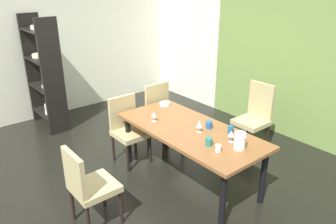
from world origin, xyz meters
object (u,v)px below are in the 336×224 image
object	(u,v)px
chair_left_far	(162,114)
chair_left_near	(128,126)
cup_north	(218,148)
pitcher_rear	(240,141)
chair_head_far	(255,114)
wine_glass_west	(154,115)
serving_bowl_left	(165,104)
cup_near_window	(230,130)
wine_glass_front	(199,124)
cup_center	(209,142)
wine_glass_right	(231,134)
dining_table	(190,134)
chair_head_near	(87,184)
cup_near_shelf	(209,125)
display_shelf	(44,73)

from	to	relation	value
chair_left_far	chair_left_near	bearing A→B (deg)	0.46
cup_north	pitcher_rear	distance (m)	0.25
chair_head_far	wine_glass_west	size ratio (longest dim) A/B	7.86
serving_bowl_left	cup_near_window	size ratio (longest dim) A/B	1.63
chair_left_near	cup_north	distance (m)	1.59
wine_glass_front	cup_near_window	bearing A→B (deg)	45.58
cup_north	pitcher_rear	bearing A→B (deg)	65.24
cup_center	pitcher_rear	xyz separation A→B (m)	(0.27, 0.20, 0.05)
wine_glass_right	serving_bowl_left	world-z (taller)	wine_glass_right
dining_table	wine_glass_west	bearing A→B (deg)	-155.11
wine_glass_front	cup_north	xyz separation A→B (m)	(0.47, -0.18, -0.07)
chair_head_near	chair_left_near	bearing A→B (deg)	130.02
cup_near_shelf	chair_left_far	bearing A→B (deg)	173.71
chair_left_far	wine_glass_west	xyz separation A→B (m)	(0.50, -0.52, 0.30)
chair_head_near	wine_glass_right	world-z (taller)	chair_head_near
chair_left_far	chair_head_near	bearing A→B (deg)	28.14
chair_head_far	cup_center	xyz separation A→B (m)	(0.49, -1.53, 0.24)
display_shelf	cup_north	size ratio (longest dim) A/B	24.76
wine_glass_right	pitcher_rear	size ratio (longest dim) A/B	0.71
serving_bowl_left	pitcher_rear	bearing A→B (deg)	-7.43
chair_left_near	cup_near_window	size ratio (longest dim) A/B	9.87
chair_left_near	wine_glass_front	bearing A→B (deg)	106.68
chair_head_near	wine_glass_right	bearing A→B (deg)	68.11
chair_head_near	cup_near_shelf	bearing A→B (deg)	83.17
pitcher_rear	wine_glass_west	bearing A→B (deg)	-166.77
chair_head_near	serving_bowl_left	size ratio (longest dim) A/B	5.88
chair_head_far	cup_north	size ratio (longest dim) A/B	13.23
wine_glass_right	cup_center	bearing A→B (deg)	-112.35
wine_glass_front	pitcher_rear	size ratio (longest dim) A/B	0.77
display_shelf	wine_glass_front	xyz separation A→B (m)	(3.01, 0.75, -0.12)
chair_left_near	cup_near_window	distance (m)	1.50
wine_glass_right	cup_near_window	world-z (taller)	wine_glass_right
dining_table	pitcher_rear	bearing A→B (deg)	5.19
display_shelf	wine_glass_west	world-z (taller)	display_shelf
cup_near_window	cup_near_shelf	xyz separation A→B (m)	(-0.26, -0.09, -0.00)
chair_left_far	pitcher_rear	distance (m)	1.71
wine_glass_front	pitcher_rear	xyz separation A→B (m)	(0.57, 0.05, -0.01)
serving_bowl_left	pitcher_rear	xyz separation A→B (m)	(1.54, -0.20, 0.08)
wine_glass_west	serving_bowl_left	world-z (taller)	wine_glass_west
chair_left_near	pitcher_rear	world-z (taller)	chair_left_near
chair_head_near	wine_glass_west	distance (m)	1.28
chair_left_near	serving_bowl_left	xyz separation A→B (m)	(0.13, 0.58, 0.24)
cup_near_window	pitcher_rear	distance (m)	0.38
wine_glass_front	serving_bowl_left	world-z (taller)	wine_glass_front
cup_near_window	cup_near_shelf	size ratio (longest dim) A/B	1.06
chair_left_near	cup_near_shelf	bearing A→B (deg)	114.67
chair_head_far	cup_near_window	size ratio (longest dim) A/B	10.70
chair_left_far	wine_glass_west	distance (m)	0.78
cup_near_window	chair_head_near	bearing A→B (deg)	-105.21
chair_head_far	display_shelf	bearing A→B (deg)	37.01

